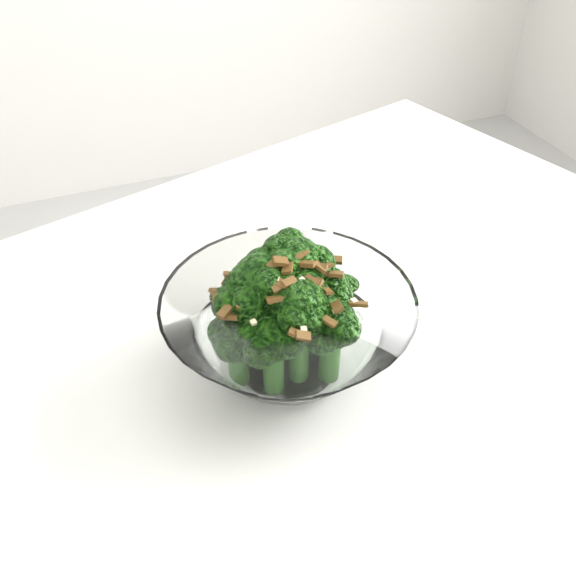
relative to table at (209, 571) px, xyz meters
name	(u,v)px	position (x,y,z in m)	size (l,w,h in m)	color
table	(209,571)	(0.00, 0.00, 0.00)	(1.37, 1.10, 0.75)	white
broccoli_dish	(288,326)	(0.10, 0.11, 0.11)	(0.19, 0.19, 0.11)	white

